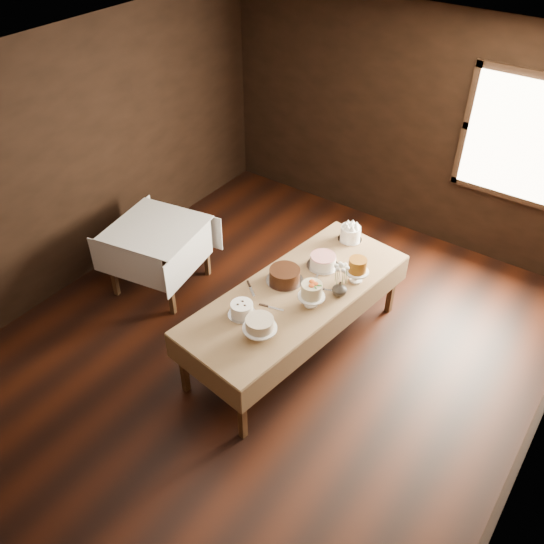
{
  "coord_description": "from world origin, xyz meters",
  "views": [
    {
      "loc": [
        2.47,
        -3.25,
        4.32
      ],
      "look_at": [
        0.0,
        0.2,
        0.95
      ],
      "focal_mm": 38.02,
      "sensor_mm": 36.0,
      "label": 1
    }
  ],
  "objects_px": {
    "display_table": "(296,296)",
    "cake_server_e": "(252,291)",
    "cake_server_d": "(332,290)",
    "cake_caramel": "(357,271)",
    "side_table": "(156,234)",
    "cake_chocolate": "(285,276)",
    "cake_server_c": "(317,276)",
    "cake_flowers": "(311,296)",
    "flower_vase": "(340,288)",
    "cake_meringue": "(350,234)",
    "cake_cream": "(260,328)",
    "cake_server_a": "(276,308)",
    "cake_lattice": "(323,262)",
    "cake_swirl": "(242,310)"
  },
  "relations": [
    {
      "from": "cake_meringue",
      "to": "display_table",
      "type": "bearing_deg",
      "value": -89.47
    },
    {
      "from": "cake_caramel",
      "to": "flower_vase",
      "type": "xyz_separation_m",
      "value": [
        -0.03,
        -0.28,
        -0.04
      ]
    },
    {
      "from": "cake_server_e",
      "to": "flower_vase",
      "type": "relative_size",
      "value": 1.61
    },
    {
      "from": "display_table",
      "to": "cake_server_e",
      "type": "relative_size",
      "value": 10.6
    },
    {
      "from": "display_table",
      "to": "cake_chocolate",
      "type": "height_order",
      "value": "cake_chocolate"
    },
    {
      "from": "cake_chocolate",
      "to": "flower_vase",
      "type": "distance_m",
      "value": 0.55
    },
    {
      "from": "cake_chocolate",
      "to": "cake_server_e",
      "type": "xyz_separation_m",
      "value": [
        -0.16,
        -0.31,
        -0.06
      ]
    },
    {
      "from": "cake_caramel",
      "to": "cake_lattice",
      "type": "bearing_deg",
      "value": 179.04
    },
    {
      "from": "cake_swirl",
      "to": "cake_meringue",
      "type": "bearing_deg",
      "value": 82.48
    },
    {
      "from": "side_table",
      "to": "cake_cream",
      "type": "bearing_deg",
      "value": -18.99
    },
    {
      "from": "cake_server_a",
      "to": "cake_meringue",
      "type": "bearing_deg",
      "value": 74.36
    },
    {
      "from": "display_table",
      "to": "cake_chocolate",
      "type": "relative_size",
      "value": 6.99
    },
    {
      "from": "cake_caramel",
      "to": "cake_server_a",
      "type": "distance_m",
      "value": 0.89
    },
    {
      "from": "cake_meringue",
      "to": "cake_server_c",
      "type": "relative_size",
      "value": 1.07
    },
    {
      "from": "cake_server_d",
      "to": "cake_caramel",
      "type": "bearing_deg",
      "value": 45.69
    },
    {
      "from": "cake_chocolate",
      "to": "cake_server_a",
      "type": "bearing_deg",
      "value": -66.62
    },
    {
      "from": "cake_flowers",
      "to": "flower_vase",
      "type": "relative_size",
      "value": 1.75
    },
    {
      "from": "cake_flowers",
      "to": "cake_server_c",
      "type": "height_order",
      "value": "cake_flowers"
    },
    {
      "from": "side_table",
      "to": "cake_chocolate",
      "type": "relative_size",
      "value": 3.02
    },
    {
      "from": "side_table",
      "to": "cake_server_a",
      "type": "relative_size",
      "value": 4.58
    },
    {
      "from": "cake_meringue",
      "to": "cake_swirl",
      "type": "xyz_separation_m",
      "value": [
        -0.21,
        -1.61,
        -0.02
      ]
    },
    {
      "from": "cake_caramel",
      "to": "cake_server_a",
      "type": "height_order",
      "value": "cake_caramel"
    },
    {
      "from": "cake_caramel",
      "to": "flower_vase",
      "type": "relative_size",
      "value": 1.81
    },
    {
      "from": "cake_lattice",
      "to": "cake_server_e",
      "type": "height_order",
      "value": "cake_lattice"
    },
    {
      "from": "cake_cream",
      "to": "cake_server_e",
      "type": "relative_size",
      "value": 1.28
    },
    {
      "from": "cake_caramel",
      "to": "cake_server_e",
      "type": "height_order",
      "value": "cake_caramel"
    },
    {
      "from": "cake_flowers",
      "to": "flower_vase",
      "type": "distance_m",
      "value": 0.32
    },
    {
      "from": "cake_cream",
      "to": "cake_server_c",
      "type": "relative_size",
      "value": 1.28
    },
    {
      "from": "side_table",
      "to": "cake_lattice",
      "type": "relative_size",
      "value": 3.38
    },
    {
      "from": "cake_chocolate",
      "to": "cake_cream",
      "type": "xyz_separation_m",
      "value": [
        0.26,
        -0.76,
        0.03
      ]
    },
    {
      "from": "display_table",
      "to": "cake_meringue",
      "type": "relative_size",
      "value": 9.91
    },
    {
      "from": "cake_chocolate",
      "to": "cake_flowers",
      "type": "xyz_separation_m",
      "value": [
        0.4,
        -0.15,
        0.05
      ]
    },
    {
      "from": "cake_chocolate",
      "to": "cake_server_c",
      "type": "relative_size",
      "value": 1.52
    },
    {
      "from": "side_table",
      "to": "cake_server_a",
      "type": "xyz_separation_m",
      "value": [
        1.81,
        -0.28,
        0.06
      ]
    },
    {
      "from": "cake_chocolate",
      "to": "cake_server_c",
      "type": "distance_m",
      "value": 0.34
    },
    {
      "from": "side_table",
      "to": "cake_chocolate",
      "type": "distance_m",
      "value": 1.65
    },
    {
      "from": "cake_lattice",
      "to": "cake_chocolate",
      "type": "bearing_deg",
      "value": -113.12
    },
    {
      "from": "display_table",
      "to": "cake_server_c",
      "type": "height_order",
      "value": "cake_server_c"
    },
    {
      "from": "cake_meringue",
      "to": "cake_server_a",
      "type": "xyz_separation_m",
      "value": [
        -0.01,
        -1.36,
        -0.07
      ]
    },
    {
      "from": "cake_chocolate",
      "to": "cake_server_c",
      "type": "bearing_deg",
      "value": 49.02
    },
    {
      "from": "display_table",
      "to": "cake_cream",
      "type": "bearing_deg",
      "value": -83.85
    },
    {
      "from": "side_table",
      "to": "cake_server_c",
      "type": "relative_size",
      "value": 4.58
    },
    {
      "from": "cake_flowers",
      "to": "cake_server_c",
      "type": "distance_m",
      "value": 0.45
    },
    {
      "from": "cake_server_c",
      "to": "flower_vase",
      "type": "bearing_deg",
      "value": -131.95
    },
    {
      "from": "side_table",
      "to": "cake_cream",
      "type": "relative_size",
      "value": 3.57
    },
    {
      "from": "side_table",
      "to": "cake_server_d",
      "type": "relative_size",
      "value": 4.58
    },
    {
      "from": "cake_lattice",
      "to": "cake_server_c",
      "type": "height_order",
      "value": "cake_lattice"
    },
    {
      "from": "display_table",
      "to": "cake_server_a",
      "type": "distance_m",
      "value": 0.32
    },
    {
      "from": "cake_swirl",
      "to": "cake_server_e",
      "type": "distance_m",
      "value": 0.34
    },
    {
      "from": "cake_lattice",
      "to": "cake_flowers",
      "type": "xyz_separation_m",
      "value": [
        0.22,
        -0.56,
        0.06
      ]
    }
  ]
}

